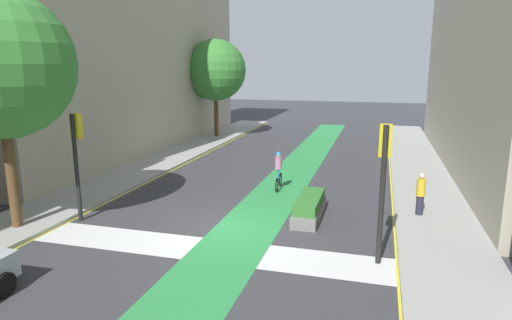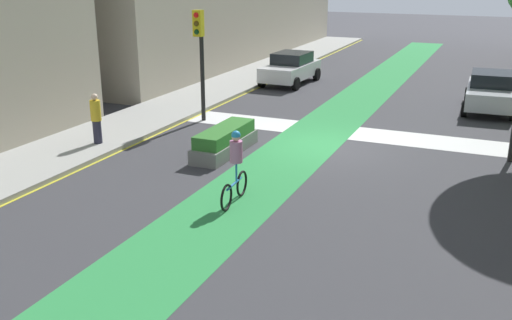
% 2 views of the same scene
% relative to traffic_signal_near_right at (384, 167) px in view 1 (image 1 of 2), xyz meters
% --- Properties ---
extents(ground_plane, '(120.00, 120.00, 0.00)m').
position_rel_traffic_signal_near_right_xyz_m(ground_plane, '(-5.41, 1.39, -2.94)').
color(ground_plane, '#38383D').
extents(bike_lane_paint, '(2.40, 60.00, 0.01)m').
position_rel_traffic_signal_near_right_xyz_m(bike_lane_paint, '(-4.64, 1.39, -2.94)').
color(bike_lane_paint, '#2D8C47').
rests_on(bike_lane_paint, ground_plane).
extents(crosswalk_band, '(12.00, 1.80, 0.01)m').
position_rel_traffic_signal_near_right_xyz_m(crosswalk_band, '(-5.41, -0.61, -2.94)').
color(crosswalk_band, silver).
rests_on(crosswalk_band, ground_plane).
extents(sidewalk_left, '(3.00, 60.00, 0.15)m').
position_rel_traffic_signal_near_right_xyz_m(sidewalk_left, '(-12.91, 1.39, -2.87)').
color(sidewalk_left, '#9E9E99').
rests_on(sidewalk_left, ground_plane).
extents(curb_stripe_left, '(0.16, 60.00, 0.01)m').
position_rel_traffic_signal_near_right_xyz_m(curb_stripe_left, '(-11.41, 1.39, -2.94)').
color(curb_stripe_left, yellow).
rests_on(curb_stripe_left, ground_plane).
extents(sidewalk_right, '(3.00, 60.00, 0.15)m').
position_rel_traffic_signal_near_right_xyz_m(sidewalk_right, '(2.09, 1.39, -2.87)').
color(sidewalk_right, '#9E9E99').
rests_on(sidewalk_right, ground_plane).
extents(curb_stripe_right, '(0.16, 60.00, 0.01)m').
position_rel_traffic_signal_near_right_xyz_m(curb_stripe_right, '(0.59, 1.39, -2.94)').
color(curb_stripe_right, yellow).
rests_on(curb_stripe_right, ground_plane).
extents(traffic_signal_near_right, '(0.35, 0.52, 4.19)m').
position_rel_traffic_signal_near_right_xyz_m(traffic_signal_near_right, '(0.00, 0.00, 0.00)').
color(traffic_signal_near_right, black).
rests_on(traffic_signal_near_right, ground_plane).
extents(traffic_signal_near_left, '(0.35, 0.52, 4.10)m').
position_rel_traffic_signal_near_right_xyz_m(traffic_signal_near_left, '(-11.05, 0.76, -0.06)').
color(traffic_signal_near_left, black).
rests_on(traffic_signal_near_left, ground_plane).
extents(cyclist_in_lane, '(0.32, 1.73, 1.86)m').
position_rel_traffic_signal_near_right_xyz_m(cyclist_in_lane, '(-4.69, 6.92, -1.97)').
color(cyclist_in_lane, black).
rests_on(cyclist_in_lane, ground_plane).
extents(pedestrian_sidewalk_right_a, '(0.34, 0.34, 1.65)m').
position_rel_traffic_signal_near_right_xyz_m(pedestrian_sidewalk_right_a, '(1.50, 4.44, -1.95)').
color(pedestrian_sidewalk_right_a, '#262638').
rests_on(pedestrian_sidewalk_right_a, sidewalk_right).
extents(street_tree_far, '(4.92, 4.92, 7.80)m').
position_rel_traffic_signal_near_right_xyz_m(street_tree_far, '(-13.13, 20.84, 2.53)').
color(street_tree_far, brown).
rests_on(street_tree_far, sidewalk_left).
extents(median_planter, '(0.94, 3.13, 0.85)m').
position_rel_traffic_signal_near_right_xyz_m(median_planter, '(-2.64, 3.37, -2.54)').
color(median_planter, slate).
rests_on(median_planter, ground_plane).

